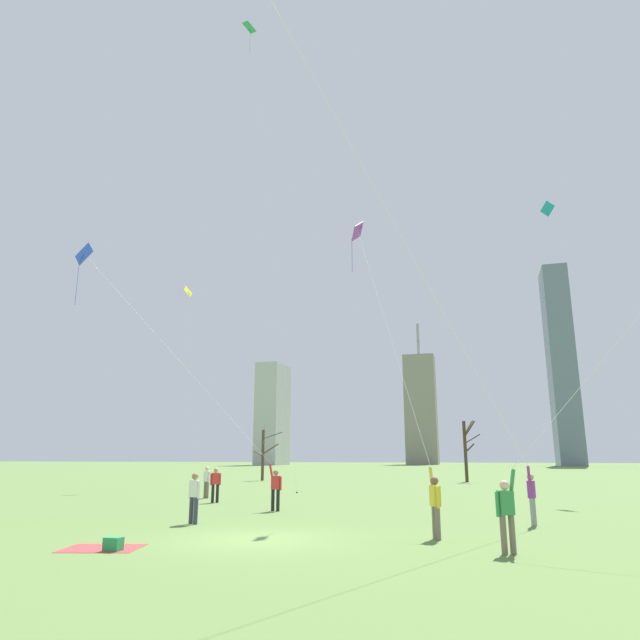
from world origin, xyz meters
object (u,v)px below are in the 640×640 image
(bystander_strolling_midfield, at_px, (194,495))
(bare_tree_center, at_px, (264,452))
(distant_kite_high_overhead_green, at_px, (254,69))
(bare_tree_left_of_center, at_px, (466,448))
(distant_kite_drifting_right_yellow, at_px, (189,310))
(kite_flyer_foreground_left_pink, at_px, (584,410))
(picnic_spot, at_px, (109,546))
(kite_flyer_far_back_blue, at_px, (221,420))
(kite_flyer_midfield_right_purple, at_px, (418,444))
(bystander_watching_nearby, at_px, (215,483))
(kite_flyer_midfield_left_orange, at_px, (484,406))
(distant_kite_drifting_left_teal, at_px, (553,224))
(bystander_far_off_by_trees, at_px, (207,481))

(bystander_strolling_midfield, height_order, bare_tree_center, bare_tree_center)
(distant_kite_high_overhead_green, xyz_separation_m, bare_tree_left_of_center, (11.53, 22.64, -24.09))
(distant_kite_high_overhead_green, height_order, bare_tree_left_of_center, distant_kite_high_overhead_green)
(distant_kite_high_overhead_green, distance_m, bare_tree_center, 32.65)
(distant_kite_drifting_right_yellow, bearing_deg, bystander_strolling_midfield, -59.57)
(kite_flyer_foreground_left_pink, xyz_separation_m, bare_tree_left_of_center, (-3.89, 37.67, -0.33))
(picnic_spot, height_order, bare_tree_left_of_center, bare_tree_left_of_center)
(kite_flyer_far_back_blue, bearing_deg, kite_flyer_midfield_right_purple, -30.77)
(kite_flyer_far_back_blue, relative_size, distant_kite_high_overhead_green, 0.41)
(bare_tree_left_of_center, bearing_deg, bare_tree_center, -173.52)
(distant_kite_high_overhead_green, bearing_deg, bystander_watching_nearby, -83.43)
(kite_flyer_foreground_left_pink, bearing_deg, kite_flyer_midfield_right_purple, 152.72)
(distant_kite_drifting_right_yellow, xyz_separation_m, bare_tree_left_of_center, (19.94, 14.36, -10.35))
(kite_flyer_midfield_left_orange, height_order, bare_tree_left_of_center, kite_flyer_midfield_left_orange)
(kite_flyer_foreground_left_pink, relative_size, distant_kite_high_overhead_green, 0.51)
(kite_flyer_midfield_right_purple, height_order, bystander_watching_nearby, kite_flyer_midfield_right_purple)
(bystander_watching_nearby, distance_m, distant_kite_drifting_left_teal, 26.56)
(kite_flyer_midfield_right_purple, xyz_separation_m, kite_flyer_midfield_left_orange, (1.95, 0.46, 1.09))
(distant_kite_drifting_right_yellow, distance_m, bare_tree_left_of_center, 26.66)
(bystander_watching_nearby, height_order, bare_tree_center, bare_tree_center)
(bystander_far_off_by_trees, bearing_deg, kite_flyer_far_back_blue, -59.49)
(kite_flyer_midfield_left_orange, relative_size, bystander_far_off_by_trees, 8.91)
(distant_kite_high_overhead_green, distance_m, bare_tree_left_of_center, 35.01)
(bystander_watching_nearby, bearing_deg, kite_flyer_midfield_right_purple, -39.27)
(distant_kite_drifting_right_yellow, bearing_deg, bystander_watching_nearby, -54.34)
(bare_tree_center, bearing_deg, kite_flyer_midfield_right_purple, -61.87)
(kite_flyer_foreground_left_pink, bearing_deg, bare_tree_left_of_center, 95.90)
(bystander_far_off_by_trees, relative_size, distant_kite_drifting_right_yellow, 0.11)
(bare_tree_center, bearing_deg, kite_flyer_foreground_left_pink, -58.17)
(kite_flyer_far_back_blue, bearing_deg, bystander_strolling_midfield, -73.23)
(bystander_far_off_by_trees, bearing_deg, distant_kite_drifting_left_teal, 24.03)
(kite_flyer_foreground_left_pink, relative_size, distant_kite_drifting_left_teal, 0.83)
(kite_flyer_midfield_left_orange, bearing_deg, kite_flyer_foreground_left_pink, -49.02)
(picnic_spot, xyz_separation_m, bare_tree_center, (-10.99, 38.22, 2.45))
(kite_flyer_midfield_left_orange, height_order, bystander_strolling_midfield, kite_flyer_midfield_left_orange)
(bystander_watching_nearby, bearing_deg, bystander_strolling_midfield, -68.58)
(distant_kite_high_overhead_green, xyz_separation_m, bare_tree_center, (-6.68, 20.57, -24.46))
(kite_flyer_midfield_right_purple, relative_size, bystander_far_off_by_trees, 7.48)
(distant_kite_drifting_left_teal, distance_m, bare_tree_left_of_center, 21.86)
(bystander_far_off_by_trees, relative_size, picnic_spot, 0.77)
(distant_kite_drifting_left_teal, bearing_deg, kite_flyer_far_back_blue, -137.26)
(kite_flyer_foreground_left_pink, distance_m, kite_flyer_midfield_left_orange, 3.52)
(kite_flyer_foreground_left_pink, bearing_deg, distant_kite_drifting_left_teal, 82.61)
(kite_flyer_foreground_left_pink, bearing_deg, distant_kite_high_overhead_green, 135.73)
(kite_flyer_midfield_left_orange, bearing_deg, kite_flyer_far_back_blue, 155.92)
(bystander_strolling_midfield, relative_size, distant_kite_drifting_right_yellow, 0.11)
(kite_flyer_midfield_right_purple, bearing_deg, bystander_far_off_by_trees, 137.66)
(kite_flyer_foreground_left_pink, relative_size, bystander_far_off_by_trees, 9.61)
(kite_flyer_midfield_left_orange, bearing_deg, bystander_far_off_by_trees, 142.87)
(kite_flyer_midfield_left_orange, height_order, distant_kite_high_overhead_green, distant_kite_high_overhead_green)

